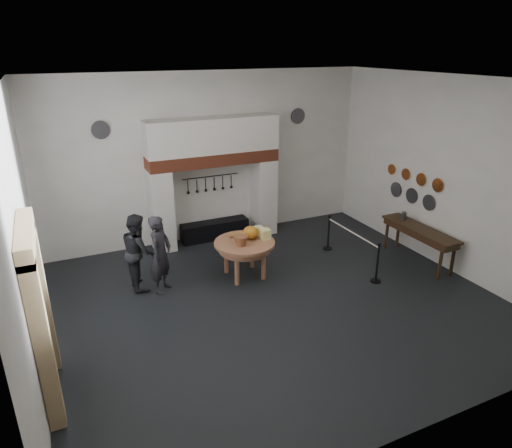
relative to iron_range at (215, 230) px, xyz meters
name	(u,v)px	position (x,y,z in m)	size (l,w,h in m)	color
floor	(275,300)	(0.00, -3.72, -0.25)	(9.00, 8.00, 0.02)	black
ceiling	(279,80)	(0.00, -3.72, 4.25)	(9.00, 8.00, 0.02)	silver
wall_back	(209,158)	(0.00, 0.28, 2.00)	(9.00, 0.02, 4.50)	white
wall_front	(427,296)	(0.00, -7.72, 2.00)	(9.00, 0.02, 4.50)	white
wall_left	(22,239)	(-4.50, -3.72, 2.00)	(0.02, 8.00, 4.50)	white
wall_right	(447,175)	(4.50, -3.72, 2.00)	(0.02, 8.00, 4.50)	white
chimney_pier_left	(161,210)	(-1.48, -0.07, 0.82)	(0.55, 0.70, 2.15)	silver
chimney_pier_right	(263,196)	(1.48, -0.07, 0.82)	(0.55, 0.70, 2.15)	silver
hearth_brick_band	(213,158)	(0.00, -0.07, 2.06)	(3.50, 0.72, 0.32)	#9E442B
chimney_hood	(212,135)	(0.00, -0.07, 2.67)	(3.50, 0.70, 0.90)	silver
iron_range	(215,230)	(0.00, 0.00, 0.00)	(1.90, 0.45, 0.50)	black
utensil_rail	(211,176)	(0.00, 0.20, 1.50)	(0.02, 0.02, 1.60)	black
door_recess	(36,325)	(-4.47, -4.72, 1.00)	(0.04, 1.10, 2.50)	black
door_jamb_near	(43,348)	(-4.38, -5.42, 1.05)	(0.22, 0.30, 2.60)	tan
door_jamb_far	(41,299)	(-4.38, -4.02, 1.05)	(0.22, 0.30, 2.60)	tan
door_lintel	(25,237)	(-4.38, -4.72, 2.40)	(0.22, 1.70, 0.30)	tan
wall_plaque	(33,256)	(-4.45, -2.92, 1.35)	(0.05, 0.34, 0.44)	gold
work_table	(244,243)	(-0.13, -2.41, 0.59)	(1.40, 1.40, 0.07)	#A9704F
pumpkin	(251,233)	(0.07, -2.31, 0.78)	(0.36, 0.36, 0.31)	#C6771C
cheese_block_big	(265,234)	(0.37, -2.46, 0.74)	(0.22, 0.22, 0.24)	#EAE88C
cheese_block_small	(259,231)	(0.35, -2.16, 0.72)	(0.18, 0.18, 0.20)	#F5E592
wicker_basket	(241,241)	(-0.28, -2.56, 0.73)	(0.32, 0.32, 0.22)	brown
bread_loaf	(235,234)	(-0.23, -2.06, 0.69)	(0.31, 0.18, 0.13)	#9E5E38
visitor_near	(161,254)	(-2.05, -2.28, 0.63)	(0.64, 0.42, 1.75)	#222227
visitor_far	(138,251)	(-2.45, -1.88, 0.61)	(0.84, 0.65, 1.72)	black
side_table	(420,229)	(4.10, -3.51, 0.62)	(0.55, 2.20, 0.06)	#341F13
pewter_jug	(404,216)	(4.10, -2.91, 0.76)	(0.12, 0.12, 0.22)	#505055
copper_pan_a	(438,185)	(4.46, -3.52, 1.70)	(0.34, 0.34, 0.03)	#C6662D
copper_pan_b	(421,179)	(4.46, -2.97, 1.70)	(0.32, 0.32, 0.03)	#C6662D
copper_pan_c	(406,174)	(4.46, -2.42, 1.70)	(0.30, 0.30, 0.03)	#C6662D
copper_pan_d	(392,169)	(4.46, -1.87, 1.70)	(0.28, 0.28, 0.03)	#C6662D
pewter_plate_left	(429,202)	(4.46, -3.32, 1.20)	(0.40, 0.40, 0.03)	#4C4C51
pewter_plate_mid	(412,196)	(4.46, -2.72, 1.20)	(0.40, 0.40, 0.03)	#4C4C51
pewter_plate_right	(396,189)	(4.46, -2.12, 1.20)	(0.40, 0.40, 0.03)	#4C4C51
pewter_plate_back_left	(101,130)	(-2.70, 0.24, 2.95)	(0.44, 0.44, 0.03)	#4C4C51
pewter_plate_back_right	(298,116)	(2.70, 0.24, 2.95)	(0.44, 0.44, 0.03)	#4C4C51
barrier_post_near	(377,264)	(2.49, -3.95, 0.20)	(0.05, 0.05, 0.90)	black
barrier_post_far	(329,233)	(2.49, -1.95, 0.20)	(0.05, 0.05, 0.90)	black
barrier_rope	(352,232)	(2.49, -2.95, 0.60)	(0.04, 0.04, 2.00)	silver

